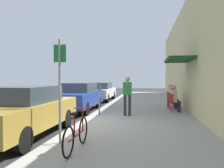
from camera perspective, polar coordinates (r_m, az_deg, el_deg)
name	(u,v)px	position (r m, az deg, el deg)	size (l,w,h in m)	color
ground_plane	(79,124)	(8.59, -8.48, -10.25)	(60.00, 60.00, 0.00)	#2D2D30
sidewalk_slab	(141,116)	(10.15, 7.43, -8.06)	(4.50, 32.00, 0.12)	#9E9B93
building_facade	(197,50)	(10.28, 21.10, 8.07)	(1.40, 32.00, 5.88)	beige
parked_car_0	(24,111)	(7.19, -21.70, -6.41)	(1.80, 4.40, 1.51)	#A58433
parked_car_1	(79,96)	(11.96, -8.61, -3.17)	(1.80, 4.40, 1.49)	navy
parked_car_2	(100,91)	(17.22, -3.00, -1.86)	(1.80, 4.40, 1.39)	silver
parking_meter	(99,98)	(9.77, -3.28, -3.54)	(0.12, 0.10, 1.32)	slate
street_sign	(60,83)	(5.67, -13.27, 0.33)	(0.32, 0.06, 2.60)	gray
bicycle_0	(77,134)	(5.23, -9.10, -12.61)	(0.46, 1.71, 0.90)	black
cafe_chair_0	(174,102)	(11.05, 15.58, -4.37)	(0.54, 0.54, 0.87)	maroon
seated_patron_0	(175,98)	(11.05, 15.88, -3.37)	(0.50, 0.45, 1.29)	#232838
cafe_chair_1	(172,100)	(12.02, 15.08, -3.88)	(0.55, 0.55, 0.87)	maroon
seated_patron_1	(173,96)	(12.02, 15.35, -2.96)	(0.50, 0.46, 1.29)	#232838
cafe_chair_2	(170,98)	(12.81, 14.71, -3.55)	(0.48, 0.48, 0.87)	maroon
seated_patron_2	(171,95)	(12.80, 14.98, -2.69)	(0.45, 0.39, 1.29)	#232838
pedestrian_standing	(127,93)	(9.61, 3.96, -2.23)	(0.36, 0.22, 1.70)	#232838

